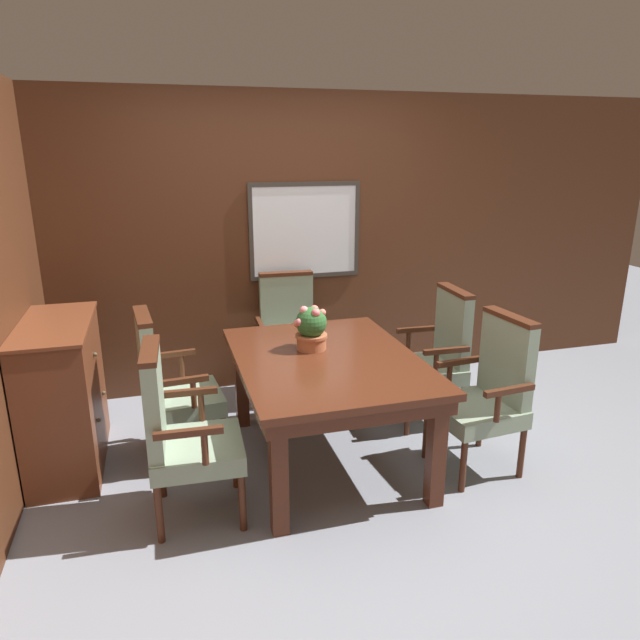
{
  "coord_description": "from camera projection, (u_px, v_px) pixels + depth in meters",
  "views": [
    {
      "loc": [
        -1.05,
        -2.97,
        2.01
      ],
      "look_at": [
        -0.07,
        0.43,
        0.93
      ],
      "focal_mm": 32.0,
      "sensor_mm": 36.0,
      "label": 1
    }
  ],
  "objects": [
    {
      "name": "chair_left_near",
      "position": [
        181.0,
        430.0,
        3.1
      ],
      "size": [
        0.52,
        0.55,
        1.02
      ],
      "rotation": [
        0.0,
        0.0,
        1.52
      ],
      "color": "#472314",
      "rests_on": "ground_plane"
    },
    {
      "name": "ground_plane",
      "position": [
        350.0,
        479.0,
        3.59
      ],
      "size": [
        14.0,
        14.0,
        0.0
      ],
      "primitive_type": "plane",
      "color": "gray"
    },
    {
      "name": "dining_table",
      "position": [
        327.0,
        371.0,
        3.64
      ],
      "size": [
        1.13,
        1.51,
        0.73
      ],
      "color": "#4C2314",
      "rests_on": "ground_plane"
    },
    {
      "name": "potted_plant",
      "position": [
        311.0,
        328.0,
        3.71
      ],
      "size": [
        0.23,
        0.23,
        0.29
      ],
      "color": "#B2603D",
      "rests_on": "dining_table"
    },
    {
      "name": "chair_head_far",
      "position": [
        289.0,
        332.0,
        4.74
      ],
      "size": [
        0.55,
        0.52,
        1.02
      ],
      "rotation": [
        0.0,
        0.0,
        -0.05
      ],
      "color": "#472314",
      "rests_on": "ground_plane"
    },
    {
      "name": "sideboard_cabinet",
      "position": [
        64.0,
        395.0,
        3.65
      ],
      "size": [
        0.44,
        0.97,
        0.97
      ],
      "color": "brown",
      "rests_on": "ground_plane"
    },
    {
      "name": "chair_right_near",
      "position": [
        488.0,
        390.0,
        3.61
      ],
      "size": [
        0.54,
        0.57,
        1.02
      ],
      "rotation": [
        0.0,
        0.0,
        -1.48
      ],
      "color": "#472314",
      "rests_on": "ground_plane"
    },
    {
      "name": "chair_right_far",
      "position": [
        436.0,
        353.0,
        4.27
      ],
      "size": [
        0.51,
        0.55,
        1.02
      ],
      "rotation": [
        0.0,
        0.0,
        -1.61
      ],
      "color": "#472314",
      "rests_on": "ground_plane"
    },
    {
      "name": "wall_back",
      "position": [
        286.0,
        244.0,
        4.81
      ],
      "size": [
        7.2,
        0.08,
        2.45
      ],
      "color": "#4C2816",
      "rests_on": "ground_plane"
    },
    {
      "name": "chair_left_far",
      "position": [
        169.0,
        384.0,
        3.71
      ],
      "size": [
        0.54,
        0.57,
        1.02
      ],
      "rotation": [
        0.0,
        0.0,
        1.66
      ],
      "color": "#472314",
      "rests_on": "ground_plane"
    }
  ]
}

